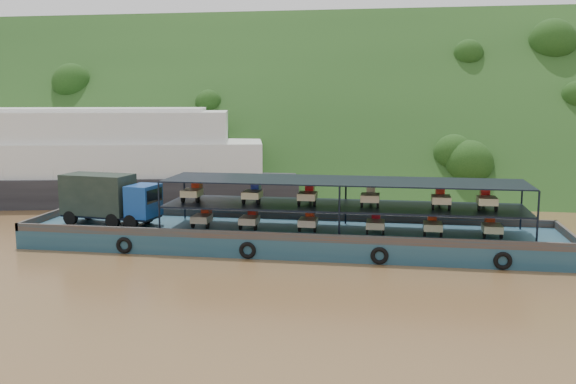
# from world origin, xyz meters

# --- Properties ---
(ground) EXTENTS (160.00, 160.00, 0.00)m
(ground) POSITION_xyz_m (0.00, 0.00, 0.00)
(ground) COLOR brown
(ground) RESTS_ON ground
(hillside) EXTENTS (140.00, 39.60, 39.60)m
(hillside) POSITION_xyz_m (0.00, 36.00, 0.00)
(hillside) COLOR #183312
(hillside) RESTS_ON ground
(cargo_barge) EXTENTS (35.00, 7.18, 4.61)m
(cargo_barge) POSITION_xyz_m (-2.43, -0.14, 1.14)
(cargo_barge) COLOR #163A4F
(cargo_barge) RESTS_ON ground
(passenger_ferry) EXTENTS (44.38, 20.55, 8.72)m
(passenger_ferry) POSITION_xyz_m (-25.22, 15.21, 3.78)
(passenger_ferry) COLOR black
(passenger_ferry) RESTS_ON ground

